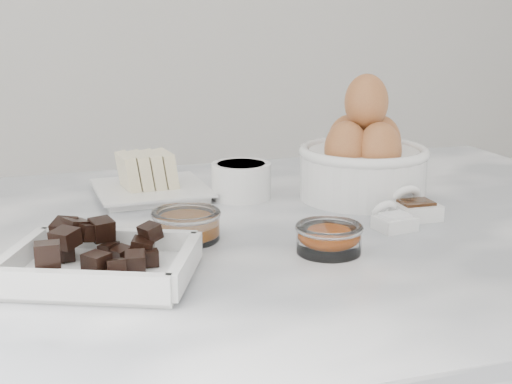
% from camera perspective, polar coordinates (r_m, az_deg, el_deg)
% --- Properties ---
extents(marble_slab, '(1.20, 0.80, 0.04)m').
position_cam_1_polar(marble_slab, '(0.92, -0.60, -4.16)').
color(marble_slab, white).
rests_on(marble_slab, cabinet).
extents(chocolate_dish, '(0.23, 0.21, 0.05)m').
position_cam_1_polar(chocolate_dish, '(0.76, -12.27, -5.34)').
color(chocolate_dish, white).
rests_on(chocolate_dish, marble_slab).
extents(butter_plate, '(0.17, 0.17, 0.07)m').
position_cam_1_polar(butter_plate, '(1.08, -8.57, 0.90)').
color(butter_plate, white).
rests_on(butter_plate, marble_slab).
extents(sugar_ramekin, '(0.09, 0.09, 0.05)m').
position_cam_1_polar(sugar_ramekin, '(1.06, -1.20, 1.04)').
color(sugar_ramekin, white).
rests_on(sugar_ramekin, marble_slab).
extents(egg_bowl, '(0.19, 0.19, 0.18)m').
position_cam_1_polar(egg_bowl, '(1.06, 8.58, 2.65)').
color(egg_bowl, white).
rests_on(egg_bowl, marble_slab).
extents(honey_bowl, '(0.09, 0.09, 0.04)m').
position_cam_1_polar(honey_bowl, '(0.87, -5.60, -2.60)').
color(honey_bowl, white).
rests_on(honey_bowl, marble_slab).
extents(zest_bowl, '(0.08, 0.08, 0.03)m').
position_cam_1_polar(zest_bowl, '(0.83, 5.86, -3.62)').
color(zest_bowl, white).
rests_on(zest_bowl, marble_slab).
extents(vanilla_spoon, '(0.06, 0.07, 0.04)m').
position_cam_1_polar(vanilla_spoon, '(0.98, 12.47, -1.18)').
color(vanilla_spoon, white).
rests_on(vanilla_spoon, marble_slab).
extents(salt_spoon, '(0.05, 0.06, 0.04)m').
position_cam_1_polar(salt_spoon, '(0.93, 10.83, -2.16)').
color(salt_spoon, white).
rests_on(salt_spoon, marble_slab).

